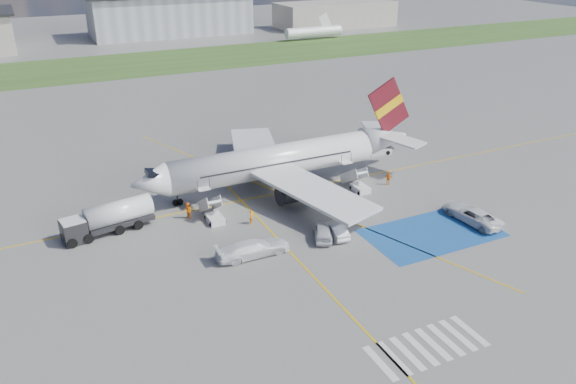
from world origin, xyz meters
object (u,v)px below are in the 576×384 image
at_px(gpu_cart, 133,213).
at_px(fuel_tanker, 109,220).
at_px(car_silver_b, 336,230).
at_px(airliner, 284,159).
at_px(belt_loader, 374,151).
at_px(van_white_a, 472,212).
at_px(car_silver_a, 323,231).
at_px(van_white_b, 253,246).

bearing_deg(gpu_cart, fuel_tanker, -152.37).
bearing_deg(car_silver_b, airliner, -88.39).
height_order(airliner, car_silver_b, airliner).
height_order(gpu_cart, belt_loader, gpu_cart).
xyz_separation_m(airliner, car_silver_b, (-0.85, -14.10, -2.71)).
xyz_separation_m(fuel_tanker, belt_loader, (37.84, 7.41, -0.94)).
bearing_deg(gpu_cart, car_silver_b, -42.64).
bearing_deg(gpu_cart, van_white_a, -33.45).
height_order(car_silver_a, van_white_b, van_white_b).
bearing_deg(belt_loader, car_silver_b, -118.58).
relative_size(car_silver_a, car_silver_b, 1.10).
relative_size(airliner, car_silver_a, 8.07).
distance_m(gpu_cart, van_white_a, 36.77).
xyz_separation_m(airliner, gpu_cart, (-18.75, -1.14, -2.67)).
xyz_separation_m(gpu_cart, van_white_a, (32.84, -16.53, 0.31)).
relative_size(belt_loader, car_silver_b, 1.31).
bearing_deg(van_white_b, car_silver_a, -88.45).
xyz_separation_m(gpu_cart, car_silver_b, (17.90, -12.96, -0.04)).
bearing_deg(belt_loader, car_silver_a, -121.17).
xyz_separation_m(car_silver_a, car_silver_b, (1.38, -0.23, -0.09)).
xyz_separation_m(fuel_tanker, gpu_cart, (2.88, 1.97, -0.61)).
distance_m(airliner, car_silver_b, 14.38).
distance_m(airliner, fuel_tanker, 21.95).
bearing_deg(car_silver_b, fuel_tanker, -22.80).
height_order(airliner, gpu_cart, airliner).
relative_size(gpu_cart, belt_loader, 0.38).
distance_m(gpu_cart, van_white_b, 15.58).
distance_m(fuel_tanker, van_white_a, 38.58).
height_order(airliner, fuel_tanker, airliner).
bearing_deg(van_white_b, fuel_tanker, 46.92).
distance_m(gpu_cart, car_silver_a, 20.85).
height_order(belt_loader, van_white_b, van_white_b).
bearing_deg(car_silver_a, gpu_cart, -12.65).
bearing_deg(gpu_cart, belt_loader, 2.12).
distance_m(belt_loader, car_silver_a, 25.90).
relative_size(car_silver_a, van_white_a, 0.83).
distance_m(fuel_tanker, gpu_cart, 3.54).
bearing_deg(airliner, belt_loader, 14.87).
height_order(fuel_tanker, gpu_cart, fuel_tanker).
relative_size(fuel_tanker, van_white_b, 1.72).
bearing_deg(gpu_cart, airliner, -3.26).
relative_size(belt_loader, van_white_a, 0.98).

